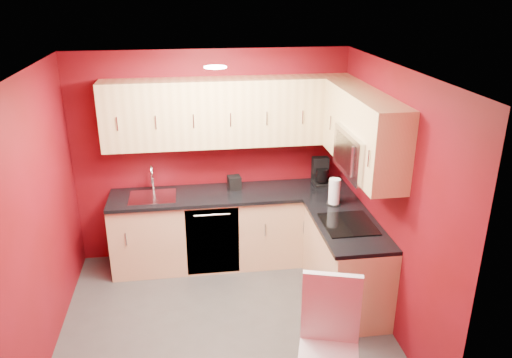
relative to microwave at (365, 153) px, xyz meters
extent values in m
plane|color=#44413F|center=(-1.39, -0.20, -1.66)|extent=(3.20, 3.20, 0.00)
plane|color=white|center=(-1.39, -0.20, 0.84)|extent=(3.20, 3.20, 0.00)
plane|color=maroon|center=(-1.39, 1.30, -0.41)|extent=(3.20, 0.00, 3.20)
plane|color=maroon|center=(-1.39, -1.70, -0.41)|extent=(3.20, 0.00, 3.20)
plane|color=maroon|center=(-2.99, -0.20, -0.41)|extent=(0.00, 3.00, 3.00)
plane|color=maroon|center=(0.21, -0.20, -0.41)|extent=(0.00, 3.00, 3.00)
cube|color=#EDB987|center=(-1.19, 1.00, -1.22)|extent=(2.80, 0.60, 0.87)
cube|color=#EDB987|center=(-0.09, 0.05, -1.22)|extent=(0.60, 1.30, 0.87)
cube|color=black|center=(-1.19, 0.99, -0.77)|extent=(2.80, 0.63, 0.04)
cube|color=black|center=(-0.11, 0.04, -0.77)|extent=(0.63, 1.27, 0.04)
cube|color=#ECCE86|center=(-1.19, 1.13, 0.17)|extent=(2.80, 0.35, 0.75)
cube|color=#ECCE86|center=(0.03, 0.67, 0.17)|extent=(0.35, 0.57, 0.75)
cube|color=#ECCE86|center=(0.03, -0.49, 0.17)|extent=(0.35, 0.22, 0.75)
cube|color=#ECCE86|center=(0.03, 0.00, 0.38)|extent=(0.35, 0.76, 0.33)
cube|color=silver|center=(0.01, 0.00, 0.00)|extent=(0.40, 0.76, 0.42)
cube|color=black|center=(-0.18, 0.00, 0.00)|extent=(0.02, 0.62, 0.33)
cylinder|color=silver|center=(-0.20, -0.23, 0.00)|extent=(0.02, 0.02, 0.29)
cube|color=black|center=(-0.11, 0.00, -0.74)|extent=(0.50, 0.55, 0.01)
cube|color=silver|center=(-2.09, 0.98, -0.75)|extent=(0.52, 0.42, 0.02)
cylinder|color=silver|center=(-2.09, 1.18, -0.62)|extent=(0.02, 0.02, 0.26)
torus|color=silver|center=(-2.09, 1.11, -0.49)|extent=(0.02, 0.16, 0.16)
cylinder|color=silver|center=(-2.09, 1.04, -0.55)|extent=(0.02, 0.02, 0.12)
cube|color=black|center=(-1.44, 0.71, -1.22)|extent=(0.60, 0.02, 0.82)
cylinder|color=white|center=(-1.39, 0.10, 0.82)|extent=(0.20, 0.20, 0.01)
camera|label=1|loc=(-1.67, -4.31, 1.51)|focal=35.00mm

